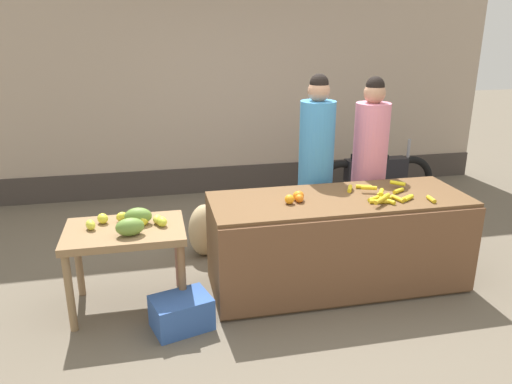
{
  "coord_description": "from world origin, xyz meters",
  "views": [
    {
      "loc": [
        -1.02,
        -3.78,
        2.26
      ],
      "look_at": [
        -0.17,
        0.15,
        0.88
      ],
      "focal_mm": 34.72,
      "sensor_mm": 36.0,
      "label": 1
    }
  ],
  "objects": [
    {
      "name": "mango_papaya_pile",
      "position": [
        -1.21,
        -0.01,
        0.77
      ],
      "size": [
        0.67,
        0.44,
        0.14
      ],
      "color": "#DED34A",
      "rests_on": "side_table_wooden"
    },
    {
      "name": "produce_sack",
      "position": [
        -0.56,
        0.84,
        0.27
      ],
      "size": [
        0.47,
        0.47,
        0.54
      ],
      "primitive_type": "ellipsoid",
      "rotation": [
        0.0,
        0.0,
        0.81
      ],
      "color": "tan",
      "rests_on": "ground"
    },
    {
      "name": "produce_crate",
      "position": [
        -0.89,
        -0.41,
        0.13
      ],
      "size": [
        0.51,
        0.43,
        0.26
      ],
      "primitive_type": "cube",
      "rotation": [
        0.0,
        0.0,
        0.28
      ],
      "color": "#3359A5",
      "rests_on": "ground"
    },
    {
      "name": "vendor_woman_pink_shirt",
      "position": [
        1.09,
        0.64,
        0.9
      ],
      "size": [
        0.34,
        0.34,
        1.78
      ],
      "color": "#33333D",
      "rests_on": "ground"
    },
    {
      "name": "parked_motorcycle",
      "position": [
        1.73,
        1.78,
        0.4
      ],
      "size": [
        1.6,
        0.18,
        0.88
      ],
      "color": "black",
      "rests_on": "ground"
    },
    {
      "name": "vendor_woman_blue_shirt",
      "position": [
        0.53,
        0.65,
        0.92
      ],
      "size": [
        0.34,
        0.34,
        1.82
      ],
      "color": "#33333D",
      "rests_on": "ground"
    },
    {
      "name": "market_wall_back",
      "position": [
        0.0,
        2.93,
        1.76
      ],
      "size": [
        7.51,
        0.23,
        3.58
      ],
      "color": "tan",
      "rests_on": "ground"
    },
    {
      "name": "ground_plane",
      "position": [
        0.0,
        0.0,
        0.0
      ],
      "size": [
        24.0,
        24.0,
        0.0
      ],
      "primitive_type": "plane",
      "color": "#665B4C"
    },
    {
      "name": "side_table_wooden",
      "position": [
        -1.28,
        0.0,
        0.6
      ],
      "size": [
        0.95,
        0.64,
        0.7
      ],
      "color": "olive",
      "rests_on": "ground"
    },
    {
      "name": "orange_pile",
      "position": [
        0.13,
        -0.02,
        0.87
      ],
      "size": [
        0.18,
        0.15,
        0.08
      ],
      "color": "orange",
      "rests_on": "fruit_stall_counter"
    },
    {
      "name": "fruit_stall_counter",
      "position": [
        0.54,
        -0.01,
        0.42
      ],
      "size": [
        2.24,
        0.83,
        0.83
      ],
      "color": "brown",
      "rests_on": "ground"
    },
    {
      "name": "banana_bunch_pile",
      "position": [
        0.92,
        -0.09,
        0.86
      ],
      "size": [
        0.63,
        0.56,
        0.07
      ],
      "color": "yellow",
      "rests_on": "fruit_stall_counter"
    }
  ]
}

